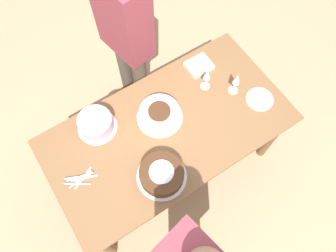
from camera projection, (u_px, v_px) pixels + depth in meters
ground_plane at (168, 164)px, 2.92m from camera, size 12.00×12.00×0.00m
dining_table at (168, 135)px, 2.31m from camera, size 1.67×0.88×0.77m
cake_center_white at (159, 114)px, 2.21m from camera, size 0.31×0.31×0.10m
cake_front_chocolate at (162, 174)px, 2.03m from camera, size 0.32×0.32×0.11m
cake_back_decorated at (96, 124)px, 2.17m from camera, size 0.27×0.27×0.12m
wine_glass_near at (236, 80)px, 2.21m from camera, size 0.07×0.07×0.20m
wine_glass_far at (207, 76)px, 2.22m from camera, size 0.07×0.07×0.20m
dessert_plate_right at (260, 99)px, 2.30m from camera, size 0.19×0.19×0.01m
fork_pile at (81, 179)px, 2.06m from camera, size 0.21×0.13×0.02m
napkin_stack at (199, 66)px, 2.41m from camera, size 0.18×0.16×0.03m
person_watching at (125, 29)px, 2.32m from camera, size 0.29×0.43×1.60m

